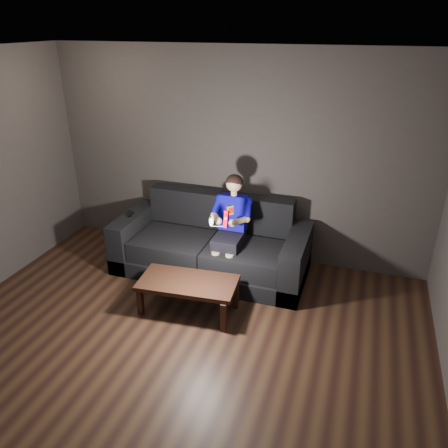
% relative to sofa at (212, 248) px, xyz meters
% --- Properties ---
extents(floor, '(5.00, 5.00, 0.00)m').
position_rel_sofa_xyz_m(floor, '(0.13, -1.91, -0.30)').
color(floor, black).
rests_on(floor, ground).
extents(back_wall, '(5.00, 0.04, 2.70)m').
position_rel_sofa_xyz_m(back_wall, '(0.13, 0.59, 1.05)').
color(back_wall, '#3E3735').
rests_on(back_wall, ground).
extents(ceiling, '(5.00, 5.00, 0.02)m').
position_rel_sofa_xyz_m(ceiling, '(0.13, -1.91, 2.40)').
color(ceiling, beige).
rests_on(ceiling, back_wall).
extents(sofa, '(2.40, 1.04, 0.93)m').
position_rel_sofa_xyz_m(sofa, '(0.00, 0.00, 0.00)').
color(sofa, black).
rests_on(sofa, floor).
extents(child, '(0.48, 0.59, 1.19)m').
position_rel_sofa_xyz_m(child, '(0.27, -0.07, 0.47)').
color(child, black).
rests_on(child, sofa).
extents(wii_remote_red, '(0.05, 0.08, 0.19)m').
position_rel_sofa_xyz_m(wii_remote_red, '(0.36, -0.53, 0.69)').
color(wii_remote_red, red).
rests_on(wii_remote_red, child).
extents(nunchuk_white, '(0.06, 0.09, 0.14)m').
position_rel_sofa_xyz_m(nunchuk_white, '(0.19, -0.52, 0.65)').
color(nunchuk_white, white).
rests_on(nunchuk_white, child).
extents(wii_remote_black, '(0.06, 0.15, 0.03)m').
position_rel_sofa_xyz_m(wii_remote_black, '(-1.08, -0.09, 0.37)').
color(wii_remote_black, black).
rests_on(wii_remote_black, sofa).
extents(coffee_table, '(1.10, 0.61, 0.38)m').
position_rel_sofa_xyz_m(coffee_table, '(0.06, -0.92, 0.03)').
color(coffee_table, black).
rests_on(coffee_table, floor).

